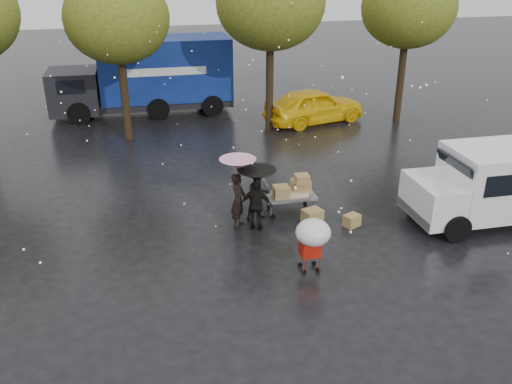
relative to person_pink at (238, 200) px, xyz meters
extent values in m
plane|color=black|center=(0.48, -1.47, -0.81)|extent=(90.00, 90.00, 0.00)
imported|color=black|center=(0.00, 0.00, 0.00)|extent=(0.62, 0.70, 1.61)
imported|color=black|center=(0.65, 0.31, -0.06)|extent=(0.84, 0.73, 1.49)
imported|color=black|center=(0.46, -0.32, -0.05)|extent=(0.96, 0.68, 1.51)
cylinder|color=#4C4C4C|center=(0.00, 0.00, 0.14)|extent=(0.02, 0.02, 1.90)
cone|color=#E35D99|center=(0.00, 0.00, 1.09)|extent=(1.01, 1.01, 0.30)
sphere|color=#4C4C4C|center=(0.00, 0.00, 1.12)|extent=(0.06, 0.06, 0.06)
cylinder|color=#4C4C4C|center=(0.46, -0.32, 0.03)|extent=(0.02, 0.02, 1.67)
cone|color=black|center=(0.46, -0.32, 0.86)|extent=(1.07, 1.07, 0.30)
sphere|color=#4C4C4C|center=(0.46, -0.32, 0.89)|extent=(0.06, 0.06, 0.06)
cube|color=slate|center=(1.65, 0.50, -0.26)|extent=(1.50, 0.80, 0.08)
cylinder|color=slate|center=(0.90, 0.50, -0.01)|extent=(0.04, 0.04, 0.60)
cube|color=olive|center=(2.00, 0.60, -0.02)|extent=(0.55, 0.45, 0.40)
cube|color=olive|center=(1.35, 0.40, -0.04)|extent=(0.45, 0.40, 0.35)
cube|color=olive|center=(1.95, 0.35, 0.32)|extent=(0.40, 0.35, 0.28)
cube|color=#CBB68D|center=(1.70, 0.50, -0.16)|extent=(0.90, 0.55, 0.12)
cylinder|color=black|center=(1.05, 0.18, -0.73)|extent=(0.16, 0.05, 0.16)
cylinder|color=black|center=(1.05, 0.82, -0.73)|extent=(0.16, 0.05, 0.16)
cylinder|color=black|center=(2.25, 0.18, -0.73)|extent=(0.16, 0.05, 0.16)
cylinder|color=black|center=(2.25, 0.82, -0.73)|extent=(0.16, 0.05, 0.16)
cube|color=#B1170A|center=(1.27, -2.64, -0.16)|extent=(0.47, 0.41, 0.45)
cylinder|color=#B1170A|center=(1.27, -2.83, 0.21)|extent=(0.42, 0.02, 0.02)
cylinder|color=#4C4C4C|center=(1.27, -2.83, 0.14)|extent=(0.02, 0.02, 0.60)
ellipsoid|color=white|center=(1.27, -2.83, 0.34)|extent=(0.84, 0.84, 0.63)
cylinder|color=black|center=(1.09, -2.80, -0.75)|extent=(0.12, 0.04, 0.12)
cylinder|color=black|center=(1.09, -2.48, -0.75)|extent=(0.12, 0.04, 0.12)
cylinder|color=black|center=(1.45, -2.80, -0.75)|extent=(0.12, 0.04, 0.12)
cylinder|color=black|center=(1.45, -2.48, -0.75)|extent=(0.12, 0.04, 0.12)
cube|color=white|center=(5.38, -1.16, 0.04)|extent=(1.20, 1.95, 1.10)
cube|color=black|center=(5.93, -1.16, 0.89)|extent=(0.37, 1.70, 0.67)
cube|color=slate|center=(4.83, -1.16, -0.36)|extent=(0.12, 1.90, 0.25)
cylinder|color=black|center=(5.58, -2.11, -0.43)|extent=(0.76, 0.28, 0.76)
cylinder|color=black|center=(5.58, -0.21, -0.43)|extent=(0.76, 0.28, 0.76)
cube|color=navy|center=(-1.14, 12.21, 1.29)|extent=(6.00, 2.50, 2.80)
cube|color=black|center=(-5.34, 12.21, 0.44)|extent=(2.20, 2.40, 1.90)
cube|color=black|center=(-2.14, 12.21, -0.26)|extent=(8.00, 2.30, 0.35)
cube|color=white|center=(-1.14, 10.95, 1.39)|extent=(3.50, 0.03, 0.35)
cylinder|color=black|center=(-5.14, 11.06, -0.31)|extent=(1.00, 0.30, 1.00)
cylinder|color=black|center=(-5.14, 13.36, -0.31)|extent=(1.00, 0.30, 1.00)
cylinder|color=black|center=(0.86, 11.06, -0.31)|extent=(1.00, 0.30, 1.00)
cylinder|color=black|center=(0.86, 13.36, -0.31)|extent=(1.00, 0.30, 1.00)
cube|color=olive|center=(2.08, -0.38, -0.57)|extent=(0.63, 0.56, 0.47)
cube|color=olive|center=(3.16, -0.69, -0.64)|extent=(0.54, 0.49, 0.34)
imported|color=yellow|center=(5.19, 9.08, -0.03)|extent=(4.89, 2.95, 1.56)
cylinder|color=black|center=(-3.02, 8.53, 1.43)|extent=(0.32, 0.32, 4.48)
ellipsoid|color=#324F16|center=(-3.02, 8.53, 3.99)|extent=(4.00, 4.00, 3.40)
cylinder|color=black|center=(2.98, 8.53, 1.64)|extent=(0.32, 0.32, 4.90)
ellipsoid|color=#324F16|center=(2.98, 8.53, 4.44)|extent=(4.40, 4.40, 3.74)
cylinder|color=black|center=(8.98, 8.53, 1.50)|extent=(0.32, 0.32, 4.62)
ellipsoid|color=#324F16|center=(8.98, 8.53, 4.14)|extent=(4.00, 4.00, 3.40)
camera|label=1|loc=(-2.46, -13.50, 6.50)|focal=38.00mm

